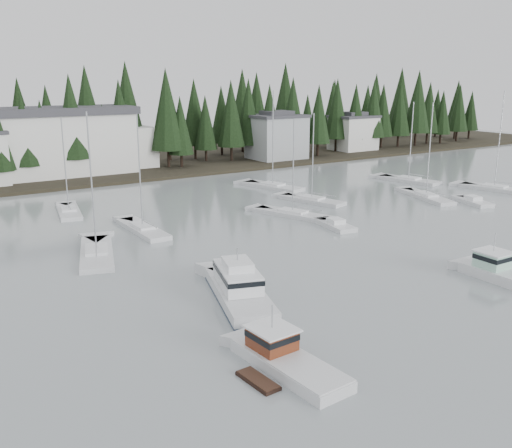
{
  "coord_description": "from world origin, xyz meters",
  "views": [
    {
      "loc": [
        -28.85,
        -13.56,
        16.09
      ],
      "look_at": [
        -0.04,
        30.39,
        2.5
      ],
      "focal_mm": 40.0,
      "sensor_mm": 36.0,
      "label": 1
    }
  ],
  "objects_px": {
    "sailboat_3": "(293,216)",
    "sailboat_4": "(69,213)",
    "sailboat_0": "(143,231)",
    "sailboat_5": "(408,181)",
    "sailboat_2": "(273,187)",
    "sailboat_8": "(97,255)",
    "runabout_1": "(336,226)",
    "lobster_boat_brown": "(284,361)",
    "sailboat_7": "(494,190)",
    "cabin_cruiser_center": "(239,290)",
    "lobster_boat_teal": "(504,275)",
    "house_east_b": "(353,132)",
    "harbor_inn": "(69,141)",
    "house_east_a": "(277,136)",
    "runabout_2": "(473,203)",
    "sailboat_9": "(426,198)",
    "sailboat_1": "(312,201)"
  },
  "relations": [
    {
      "from": "lobster_boat_brown",
      "to": "sailboat_7",
      "type": "xyz_separation_m",
      "value": [
        56.87,
        25.83,
        -0.37
      ]
    },
    {
      "from": "sailboat_2",
      "to": "sailboat_8",
      "type": "relative_size",
      "value": 1.08
    },
    {
      "from": "house_east_a",
      "to": "sailboat_4",
      "type": "distance_m",
      "value": 52.48
    },
    {
      "from": "house_east_b",
      "to": "sailboat_8",
      "type": "height_order",
      "value": "sailboat_8"
    },
    {
      "from": "lobster_boat_teal",
      "to": "sailboat_8",
      "type": "relative_size",
      "value": 0.57
    },
    {
      "from": "sailboat_0",
      "to": "runabout_1",
      "type": "xyz_separation_m",
      "value": [
        18.39,
        -10.23,
        0.06
      ]
    },
    {
      "from": "sailboat_3",
      "to": "sailboat_8",
      "type": "xyz_separation_m",
      "value": [
        -24.54,
        -2.51,
        0.0
      ]
    },
    {
      "from": "lobster_boat_teal",
      "to": "sailboat_0",
      "type": "bearing_deg",
      "value": 32.84
    },
    {
      "from": "sailboat_4",
      "to": "runabout_1",
      "type": "relative_size",
      "value": 2.11
    },
    {
      "from": "cabin_cruiser_center",
      "to": "sailboat_9",
      "type": "bearing_deg",
      "value": -49.18
    },
    {
      "from": "harbor_inn",
      "to": "sailboat_7",
      "type": "height_order",
      "value": "sailboat_7"
    },
    {
      "from": "sailboat_4",
      "to": "sailboat_3",
      "type": "bearing_deg",
      "value": -115.14
    },
    {
      "from": "sailboat_0",
      "to": "sailboat_8",
      "type": "xyz_separation_m",
      "value": [
        -6.92,
        -5.83,
        -0.01
      ]
    },
    {
      "from": "lobster_boat_brown",
      "to": "sailboat_5",
      "type": "relative_size",
      "value": 0.63
    },
    {
      "from": "sailboat_2",
      "to": "sailboat_9",
      "type": "bearing_deg",
      "value": -158.34
    },
    {
      "from": "lobster_boat_teal",
      "to": "sailboat_7",
      "type": "xyz_separation_m",
      "value": [
        33.44,
        23.99,
        -0.43
      ]
    },
    {
      "from": "sailboat_9",
      "to": "sailboat_5",
      "type": "bearing_deg",
      "value": -20.98
    },
    {
      "from": "harbor_inn",
      "to": "sailboat_3",
      "type": "bearing_deg",
      "value": -72.08
    },
    {
      "from": "harbor_inn",
      "to": "cabin_cruiser_center",
      "type": "distance_m",
      "value": 62.3
    },
    {
      "from": "cabin_cruiser_center",
      "to": "runabout_1",
      "type": "height_order",
      "value": "cabin_cruiser_center"
    },
    {
      "from": "sailboat_5",
      "to": "sailboat_8",
      "type": "xyz_separation_m",
      "value": [
        -53.8,
        -10.98,
        0.0
      ]
    },
    {
      "from": "sailboat_0",
      "to": "sailboat_5",
      "type": "relative_size",
      "value": 1.0
    },
    {
      "from": "cabin_cruiser_center",
      "to": "sailboat_5",
      "type": "distance_m",
      "value": 55.48
    },
    {
      "from": "sailboat_3",
      "to": "sailboat_4",
      "type": "height_order",
      "value": "sailboat_4"
    },
    {
      "from": "sailboat_4",
      "to": "sailboat_8",
      "type": "distance_m",
      "value": 18.56
    },
    {
      "from": "sailboat_2",
      "to": "sailboat_3",
      "type": "bearing_deg",
      "value": 137.71
    },
    {
      "from": "sailboat_8",
      "to": "runabout_2",
      "type": "distance_m",
      "value": 48.73
    },
    {
      "from": "runabout_1",
      "to": "sailboat_4",
      "type": "bearing_deg",
      "value": 54.28
    },
    {
      "from": "sailboat_2",
      "to": "sailboat_3",
      "type": "relative_size",
      "value": 1.23
    },
    {
      "from": "sailboat_2",
      "to": "sailboat_5",
      "type": "xyz_separation_m",
      "value": [
        21.08,
        -7.45,
        -0.02
      ]
    },
    {
      "from": "lobster_boat_brown",
      "to": "runabout_1",
      "type": "relative_size",
      "value": 1.42
    },
    {
      "from": "sailboat_5",
      "to": "runabout_2",
      "type": "height_order",
      "value": "sailboat_5"
    },
    {
      "from": "sailboat_1",
      "to": "sailboat_5",
      "type": "distance_m",
      "value": 22.61
    },
    {
      "from": "lobster_boat_teal",
      "to": "cabin_cruiser_center",
      "type": "bearing_deg",
      "value": 68.6
    },
    {
      "from": "sailboat_7",
      "to": "cabin_cruiser_center",
      "type": "bearing_deg",
      "value": 93.46
    },
    {
      "from": "sailboat_0",
      "to": "sailboat_2",
      "type": "xyz_separation_m",
      "value": [
        25.8,
        12.59,
        0.0
      ]
    },
    {
      "from": "sailboat_5",
      "to": "sailboat_7",
      "type": "height_order",
      "value": "sailboat_7"
    },
    {
      "from": "lobster_boat_brown",
      "to": "runabout_1",
      "type": "height_order",
      "value": "lobster_boat_brown"
    },
    {
      "from": "sailboat_2",
      "to": "sailboat_8",
      "type": "xyz_separation_m",
      "value": [
        -32.72,
        -18.43,
        -0.01
      ]
    },
    {
      "from": "lobster_boat_brown",
      "to": "sailboat_8",
      "type": "xyz_separation_m",
      "value": [
        -2.14,
        26.6,
        -0.38
      ]
    },
    {
      "from": "sailboat_4",
      "to": "runabout_1",
      "type": "height_order",
      "value": "sailboat_4"
    },
    {
      "from": "sailboat_7",
      "to": "runabout_1",
      "type": "bearing_deg",
      "value": 83.43
    },
    {
      "from": "sailboat_0",
      "to": "sailboat_3",
      "type": "relative_size",
      "value": 1.08
    },
    {
      "from": "cabin_cruiser_center",
      "to": "sailboat_3",
      "type": "height_order",
      "value": "sailboat_3"
    },
    {
      "from": "lobster_boat_teal",
      "to": "runabout_2",
      "type": "relative_size",
      "value": 1.25
    },
    {
      "from": "house_east_b",
      "to": "runabout_1",
      "type": "xyz_separation_m",
      "value": [
        -46.24,
        -47.65,
        -4.27
      ]
    },
    {
      "from": "sailboat_8",
      "to": "sailboat_9",
      "type": "xyz_separation_m",
      "value": [
        45.94,
        0.71,
        0.01
      ]
    },
    {
      "from": "lobster_boat_brown",
      "to": "sailboat_1",
      "type": "xyz_separation_m",
      "value": [
        29.32,
        34.1,
        -0.38
      ]
    },
    {
      "from": "sailboat_2",
      "to": "sailboat_8",
      "type": "height_order",
      "value": "sailboat_2"
    },
    {
      "from": "house_east_a",
      "to": "harbor_inn",
      "type": "bearing_deg",
      "value": 173.64
    }
  ]
}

